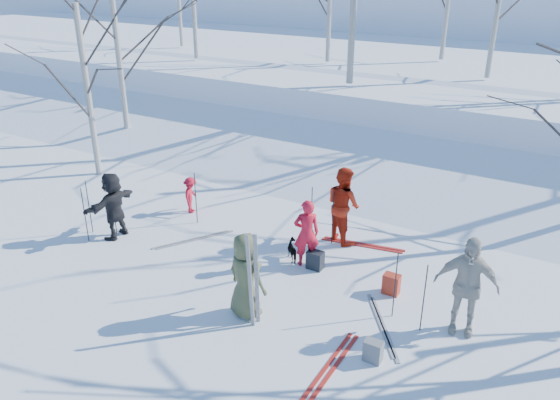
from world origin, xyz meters
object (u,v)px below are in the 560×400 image
Objects in this scene: backpack_grey at (373,351)px; skier_red_north at (307,233)px; skier_red_seated at (191,195)px; backpack_dark at (315,260)px; dog at (294,250)px; skier_redor_behind at (343,205)px; skier_cream_east at (466,285)px; skier_olive_center at (246,276)px; backpack_red at (391,284)px; skier_grey_west at (113,205)px.

skier_red_north is at bearing 137.80° from backpack_grey.
skier_red_seated is at bearing -48.64° from skier_red_north.
backpack_grey is 3.03m from backpack_dark.
skier_red_seated is 3.60m from dog.
backpack_dark is (0.58, -0.10, -0.02)m from dog.
skier_redor_behind is at bearing -133.82° from skier_red_north.
skier_cream_east is (3.25, -2.06, 0.03)m from skier_redor_behind.
skier_red_north is 0.84× the size of skier_redor_behind.
dog is (-0.24, 2.21, -0.61)m from skier_olive_center.
dog is at bearing -45.10° from skier_red_north.
skier_olive_center is 2.96m from backpack_red.
skier_redor_behind is at bearing -104.18° from skier_red_seated.
skier_grey_west reaches higher than backpack_dark.
skier_cream_east reaches higher than backpack_red.
backpack_dark is at bearing 101.52° from skier_grey_west.
skier_cream_east is at bearing -18.63° from backpack_red.
backpack_grey is 0.95× the size of backpack_dark.
skier_cream_east is at bearing 92.27° from skier_grey_west.
skier_red_seated reaches higher than backpack_red.
backpack_red is 1.11× the size of backpack_grey.
backpack_red is (2.07, 2.02, -0.62)m from skier_olive_center.
skier_red_north is 0.63m from dog.
skier_grey_west is (-0.67, -1.98, 0.33)m from skier_red_seated.
skier_redor_behind is (0.29, 3.59, 0.07)m from skier_olive_center.
skier_red_north is at bearing -124.89° from skier_red_seated.
backpack_red is 1.73m from backpack_dark.
skier_red_seated is 1.82× the size of dog.
skier_redor_behind reaches higher than skier_olive_center.
dog is (-3.77, 0.69, -0.71)m from skier_cream_east.
skier_olive_center is at bearing -151.26° from skier_red_seated.
skier_redor_behind reaches higher than skier_red_seated.
skier_red_seated reaches higher than backpack_dark.
dog is 3.53m from backpack_grey.
skier_redor_behind is 4.09m from skier_red_seated.
skier_olive_center is at bearing -167.63° from skier_cream_east.
skier_redor_behind reaches higher than backpack_red.
backpack_dark is at bearing 132.36° from skier_red_north.
skier_red_seated reaches higher than backpack_grey.
dog reaches higher than backpack_grey.
skier_olive_center is 4.81m from skier_red_seated.
backpack_red is at bearing 167.84° from skier_redor_behind.
backpack_dark is (-3.19, 0.58, -0.73)m from skier_cream_east.
skier_cream_east is 1.70m from backpack_red.
backpack_red is at bearing 97.38° from skier_grey_west.
skier_olive_center is 0.92× the size of skier_redor_behind.
skier_olive_center is at bearing -99.24° from backpack_dark.
skier_olive_center is 4.15× the size of backpack_dark.
dog is at bearing 158.68° from skier_cream_east.
skier_red_seated is at bearing 37.37° from skier_redor_behind.
skier_olive_center is at bearing 47.39° from dog.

